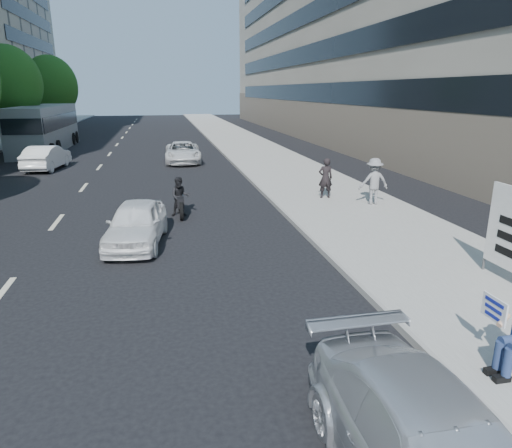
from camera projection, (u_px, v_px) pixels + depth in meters
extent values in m
plane|color=black|center=(307.00, 309.00, 9.51)|extent=(160.00, 160.00, 0.00)
cube|color=gray|center=(271.00, 161.00, 29.06)|extent=(5.00, 120.00, 0.15)
cube|color=gray|center=(384.00, 24.00, 40.05)|extent=(14.00, 70.00, 20.00)
cylinder|color=#382616|center=(15.00, 130.00, 34.66)|extent=(0.30, 0.30, 2.97)
ellipsoid|color=#195015|center=(8.00, 83.00, 33.70)|extent=(4.80, 4.80, 5.52)
cylinder|color=#382616|center=(55.00, 121.00, 47.87)|extent=(0.30, 0.30, 2.62)
ellipsoid|color=#195015|center=(50.00, 86.00, 46.89)|extent=(5.40, 5.40, 6.21)
cylinder|color=navy|center=(508.00, 356.00, 7.16)|extent=(0.02, 0.02, 0.45)
cylinder|color=navy|center=(508.00, 362.00, 6.82)|extent=(0.14, 0.14, 0.46)
cube|color=black|center=(502.00, 378.00, 6.88)|extent=(0.26, 0.11, 0.10)
cylinder|color=navy|center=(498.00, 355.00, 7.00)|extent=(0.14, 0.14, 0.46)
cube|color=black|center=(492.00, 371.00, 7.07)|extent=(0.26, 0.11, 0.10)
cylinder|color=tan|center=(503.00, 320.00, 7.22)|extent=(0.30, 0.21, 0.18)
cube|color=white|center=(494.00, 309.00, 7.31)|extent=(0.03, 0.55, 0.40)
imported|color=gray|center=(374.00, 181.00, 17.45)|extent=(1.19, 0.73, 1.77)
imported|color=black|center=(325.00, 178.00, 18.49)|extent=(0.61, 0.41, 1.63)
cylinder|color=#4C4C4C|center=(489.00, 226.00, 10.91)|extent=(0.06, 0.06, 2.20)
imported|color=white|center=(136.00, 223.00, 13.37)|extent=(1.98, 3.89, 1.27)
imported|color=white|center=(47.00, 157.00, 26.14)|extent=(2.01, 4.36, 1.39)
imported|color=white|center=(183.00, 152.00, 28.70)|extent=(2.26, 4.68, 1.29)
cylinder|color=black|center=(181.00, 211.00, 15.93)|extent=(0.13, 0.64, 0.64)
cylinder|color=black|center=(180.00, 202.00, 17.25)|extent=(0.13, 0.64, 0.64)
cube|color=black|center=(180.00, 200.00, 16.52)|extent=(0.27, 1.20, 0.35)
imported|color=black|center=(180.00, 197.00, 16.38)|extent=(0.70, 0.55, 1.42)
cube|color=gray|center=(45.00, 128.00, 34.26)|extent=(2.62, 12.03, 3.30)
cube|color=black|center=(26.00, 121.00, 33.86)|extent=(0.18, 11.50, 1.00)
cube|color=black|center=(62.00, 121.00, 34.35)|extent=(0.18, 11.50, 1.00)
cube|color=black|center=(22.00, 127.00, 28.44)|extent=(2.40, 0.08, 1.00)
cylinder|color=black|center=(11.00, 152.00, 30.11)|extent=(0.26, 1.00, 1.00)
cylinder|color=black|center=(52.00, 151.00, 30.59)|extent=(0.26, 1.00, 1.00)
cylinder|color=black|center=(20.00, 148.00, 31.99)|extent=(0.26, 1.00, 1.00)
cylinder|color=black|center=(58.00, 147.00, 32.47)|extent=(0.26, 1.00, 1.00)
cylinder|color=black|center=(41.00, 139.00, 37.63)|extent=(0.26, 1.00, 1.00)
cylinder|color=black|center=(73.00, 139.00, 38.11)|extent=(0.26, 1.00, 1.00)
cylinder|color=black|center=(45.00, 138.00, 39.04)|extent=(0.26, 1.00, 1.00)
cylinder|color=black|center=(76.00, 137.00, 39.52)|extent=(0.26, 1.00, 1.00)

